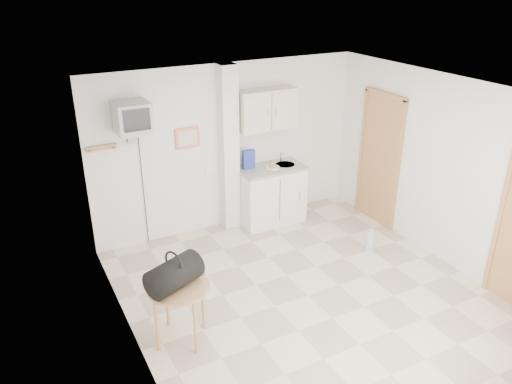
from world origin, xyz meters
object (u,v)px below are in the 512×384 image
crt_television (133,119)px  round_table (179,293)px  duffel_bag (174,274)px  water_bottle (370,240)px

crt_television → round_table: 2.45m
crt_television → duffel_bag: bearing=-96.6°
round_table → water_bottle: 3.12m
crt_television → round_table: bearing=-95.6°
round_table → crt_television: bearing=84.4°
crt_television → duffel_bag: 2.33m
crt_television → duffel_bag: size_ratio=3.30×
crt_television → water_bottle: crt_television is taller
round_table → duffel_bag: bearing=-164.4°
round_table → water_bottle: (3.04, 0.54, -0.45)m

